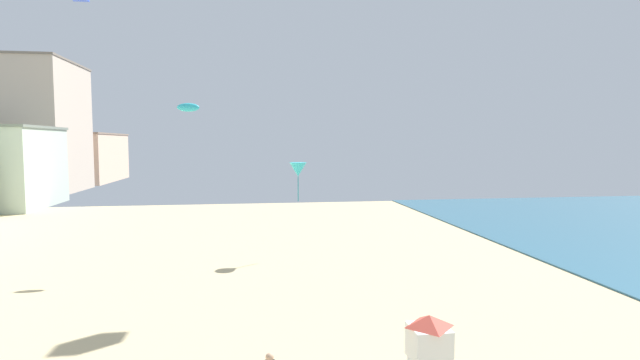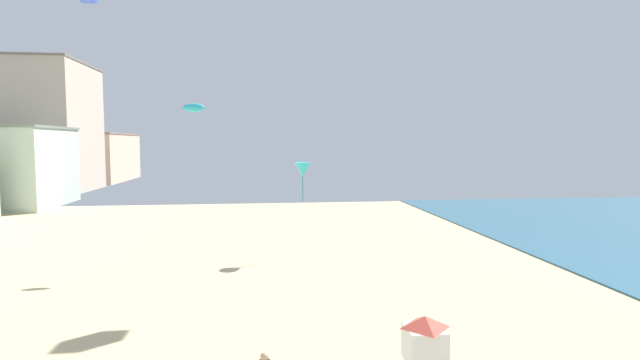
# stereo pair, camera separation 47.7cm
# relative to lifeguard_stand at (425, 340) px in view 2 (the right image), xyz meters

# --- Properties ---
(boardwalk_hotel_distant) EXTENTS (11.70, 16.37, 19.67)m
(boardwalk_hotel_distant) POSITION_rel_lifeguard_stand_xyz_m (-36.74, 65.36, 8.00)
(boardwalk_hotel_distant) COLOR #C6B29E
(boardwalk_hotel_distant) RESTS_ON ground
(boardwalk_hotel_furthest) EXTENTS (12.03, 21.75, 9.36)m
(boardwalk_hotel_furthest) POSITION_rel_lifeguard_stand_xyz_m (-36.74, 86.17, 2.85)
(boardwalk_hotel_furthest) COLOR beige
(boardwalk_hotel_furthest) RESTS_ON ground
(lifeguard_stand) EXTENTS (1.10, 1.10, 2.55)m
(lifeguard_stand) POSITION_rel_lifeguard_stand_xyz_m (0.00, 0.00, 0.00)
(lifeguard_stand) COLOR white
(lifeguard_stand) RESTS_ON ground
(kite_cyan_delta) EXTENTS (1.15, 1.15, 2.61)m
(kite_cyan_delta) POSITION_rel_lifeguard_stand_xyz_m (-1.89, 18.96, 3.93)
(kite_cyan_delta) COLOR #2DB7CC
(kite_cyan_parafoil_2) EXTENTS (1.38, 0.38, 0.53)m
(kite_cyan_parafoil_2) POSITION_rel_lifeguard_stand_xyz_m (-8.87, 18.37, 7.94)
(kite_cyan_parafoil_2) COLOR #2DB7CC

